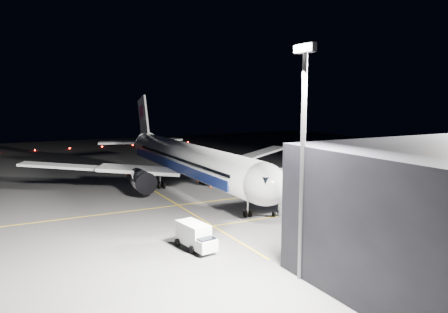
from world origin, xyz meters
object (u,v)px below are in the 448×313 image
at_px(jet_bridge, 356,175).
at_px(floodlight_mast_south, 303,142).
at_px(safety_cone_a, 211,186).
at_px(service_truck, 196,236).
at_px(safety_cone_b, 197,180).
at_px(airliner, 186,159).
at_px(safety_cone_c, 236,174).
at_px(baggage_tug, 229,173).

relative_size(jet_bridge, floodlight_mast_south, 1.66).
bearing_deg(jet_bridge, safety_cone_a, -146.82).
relative_size(jet_bridge, service_truck, 6.06).
height_order(service_truck, safety_cone_b, service_truck).
height_order(airliner, safety_cone_a, airliner).
distance_m(airliner, service_truck, 32.07).
height_order(airliner, safety_cone_c, airliner).
relative_size(safety_cone_a, safety_cone_b, 0.89).
distance_m(service_truck, safety_cone_c, 44.59).
relative_size(jet_bridge, safety_cone_a, 58.35).
bearing_deg(floodlight_mast_south, jet_bridge, 126.79).
xyz_separation_m(service_truck, safety_cone_a, (-28.21, 15.28, -1.19)).
relative_size(airliner, safety_cone_a, 104.29).
bearing_deg(safety_cone_b, airliner, -43.01).
distance_m(airliner, safety_cone_b, 7.60).
bearing_deg(safety_cone_c, jet_bridge, 7.70).
distance_m(floodlight_mast_south, safety_cone_c, 53.38).
bearing_deg(safety_cone_a, safety_cone_b, 180.00).
relative_size(floodlight_mast_south, safety_cone_b, 31.42).
bearing_deg(service_truck, safety_cone_a, 143.32).
relative_size(jet_bridge, safety_cone_c, 54.71).
bearing_deg(baggage_tug, safety_cone_b, -95.83).
distance_m(jet_bridge, safety_cone_c, 30.57).
height_order(baggage_tug, safety_cone_a, baggage_tug).
relative_size(safety_cone_b, safety_cone_c, 1.05).
xyz_separation_m(airliner, service_truck, (29.79, -11.28, -3.68)).
distance_m(jet_bridge, service_truck, 30.26).
height_order(floodlight_mast_south, service_truck, floodlight_mast_south).
bearing_deg(floodlight_mast_south, baggage_tug, 159.15).
bearing_deg(jet_bridge, floodlight_mast_south, -53.21).
xyz_separation_m(baggage_tug, safety_cone_c, (-0.95, 2.09, -0.54)).
bearing_deg(baggage_tug, jet_bridge, -5.93).
distance_m(baggage_tug, safety_cone_a, 10.95).
distance_m(floodlight_mast_south, safety_cone_a, 42.50).
bearing_deg(safety_cone_a, safety_cone_c, 130.38).
distance_m(floodlight_mast_south, baggage_tug, 51.65).
distance_m(airliner, baggage_tug, 14.00).
xyz_separation_m(service_truck, baggage_tug, (-35.76, 23.19, -0.63)).
bearing_deg(service_truck, baggage_tug, 138.81).
bearing_deg(floodlight_mast_south, airliner, 171.67).
relative_size(floodlight_mast_south, service_truck, 3.65).
height_order(service_truck, baggage_tug, service_truck).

